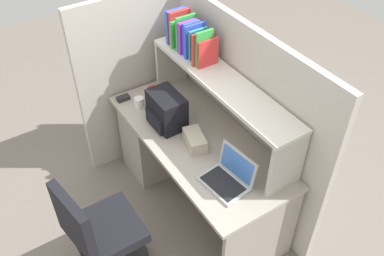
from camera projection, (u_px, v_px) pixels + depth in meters
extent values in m
plane|color=slate|center=(197.00, 200.00, 3.62)|extent=(8.00, 8.00, 0.00)
cube|color=#AAA093|center=(198.00, 139.00, 3.14)|extent=(1.60, 0.70, 0.03)
cube|color=#9D9388|center=(163.00, 134.00, 3.73)|extent=(0.40, 0.64, 0.70)
cube|color=#9D9388|center=(260.00, 244.00, 2.90)|extent=(0.03, 0.64, 0.70)
cube|color=#BCB5A8|center=(239.00, 115.00, 3.26)|extent=(1.84, 0.05, 1.55)
cube|color=#BCB5A8|center=(138.00, 79.00, 3.62)|extent=(0.05, 1.06, 1.55)
cube|color=#BCB7AC|center=(172.00, 62.00, 3.52)|extent=(0.03, 0.28, 0.42)
cube|color=#BCB7AC|center=(287.00, 165.00, 2.64)|extent=(0.03, 0.28, 0.42)
cube|color=beige|center=(222.00, 81.00, 2.93)|extent=(1.44, 0.28, 0.03)
cube|color=blue|center=(177.00, 26.00, 3.21)|extent=(0.03, 0.18, 0.27)
cube|color=red|center=(180.00, 27.00, 3.18)|extent=(0.04, 0.17, 0.28)
cube|color=green|center=(181.00, 33.00, 3.17)|extent=(0.02, 0.17, 0.22)
cube|color=black|center=(184.00, 35.00, 3.16)|extent=(0.03, 0.13, 0.21)
cube|color=green|center=(186.00, 33.00, 3.12)|extent=(0.02, 0.17, 0.27)
cube|color=purple|center=(188.00, 37.00, 3.10)|extent=(0.03, 0.15, 0.25)
cube|color=blue|center=(191.00, 38.00, 3.08)|extent=(0.03, 0.13, 0.26)
cube|color=blue|center=(195.00, 40.00, 3.05)|extent=(0.02, 0.17, 0.26)
cube|color=teal|center=(198.00, 44.00, 3.04)|extent=(0.02, 0.15, 0.23)
cube|color=black|center=(200.00, 47.00, 3.02)|extent=(0.04, 0.14, 0.22)
cube|color=red|center=(203.00, 48.00, 2.99)|extent=(0.02, 0.18, 0.25)
cube|color=green|center=(204.00, 48.00, 2.96)|extent=(0.02, 0.14, 0.27)
cube|color=red|center=(208.00, 53.00, 2.97)|extent=(0.02, 0.17, 0.21)
cube|color=#B7BABF|center=(224.00, 184.00, 2.79)|extent=(0.33, 0.26, 0.02)
cube|color=black|center=(223.00, 183.00, 2.78)|extent=(0.29, 0.20, 0.00)
cube|color=#B7BABF|center=(238.00, 164.00, 2.77)|extent=(0.31, 0.08, 0.20)
cube|color=#3F72CC|center=(237.00, 164.00, 2.77)|extent=(0.27, 0.06, 0.17)
cube|color=black|center=(167.00, 110.00, 3.17)|extent=(0.30, 0.20, 0.27)
cube|color=black|center=(155.00, 121.00, 3.16)|extent=(0.22, 0.04, 0.12)
cube|color=#262628|center=(123.00, 98.00, 3.47)|extent=(0.06, 0.10, 0.03)
cylinder|color=white|center=(139.00, 102.00, 3.38)|extent=(0.08, 0.08, 0.08)
cube|color=#BFB299|center=(195.00, 140.00, 3.04)|extent=(0.24, 0.17, 0.10)
cylinder|color=maroon|center=(153.00, 94.00, 3.43)|extent=(0.10, 0.10, 0.12)
cylinder|color=#262628|center=(111.00, 247.00, 3.00)|extent=(0.05, 0.05, 0.41)
cube|color=black|center=(107.00, 230.00, 2.86)|extent=(0.44, 0.44, 0.08)
cube|color=black|center=(74.00, 223.00, 2.59)|extent=(0.40, 0.12, 0.44)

